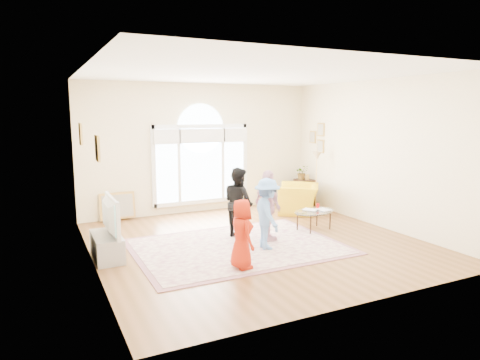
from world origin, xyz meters
name	(u,v)px	position (x,y,z in m)	size (l,w,h in m)	color
ground	(256,242)	(0.00, 0.00, 0.00)	(6.00, 6.00, 0.00)	brown
room_shell	(203,150)	(0.01, 2.83, 1.57)	(6.00, 6.00, 6.00)	beige
area_rug	(238,246)	(-0.45, -0.12, 0.01)	(3.60, 2.60, 0.02)	beige
rug_border	(238,247)	(-0.45, -0.12, 0.01)	(3.80, 2.80, 0.01)	#8E5A61
tv_console	(107,246)	(-2.75, 0.30, 0.21)	(0.45, 1.00, 0.42)	#9C9FA5
television	(106,216)	(-2.74, 0.30, 0.75)	(0.17, 1.14, 0.66)	black
coffee_table	(314,212)	(1.51, 0.23, 0.40)	(1.13, 0.87, 0.54)	silver
armchair	(299,199)	(2.13, 1.74, 0.35)	(1.09, 0.95, 0.71)	gold
side_cabinet	(304,192)	(2.78, 2.45, 0.35)	(0.40, 0.50, 0.70)	black
floor_lamp	(317,161)	(2.66, 1.76, 1.28)	(0.31, 0.31, 1.51)	black
plant_pedestal	(301,192)	(2.70, 2.48, 0.35)	(0.20, 0.20, 0.70)	white
potted_plant	(302,172)	(2.70, 2.48, 0.89)	(0.34, 0.30, 0.38)	#33722D
leaning_picture	(118,220)	(-2.11, 2.90, 0.00)	(0.80, 0.05, 0.62)	tan
child_red	(242,234)	(-0.89, -1.17, 0.58)	(0.55, 0.36, 1.12)	#B1200B
child_black	(239,202)	(-0.16, 0.45, 0.72)	(0.68, 0.53, 1.40)	black
child_pink	(268,206)	(0.23, -0.03, 0.71)	(0.81, 0.34, 1.38)	#E0A3B4
child_blue	(267,214)	(-0.03, -0.46, 0.67)	(0.84, 0.48, 1.30)	#5F8ED1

